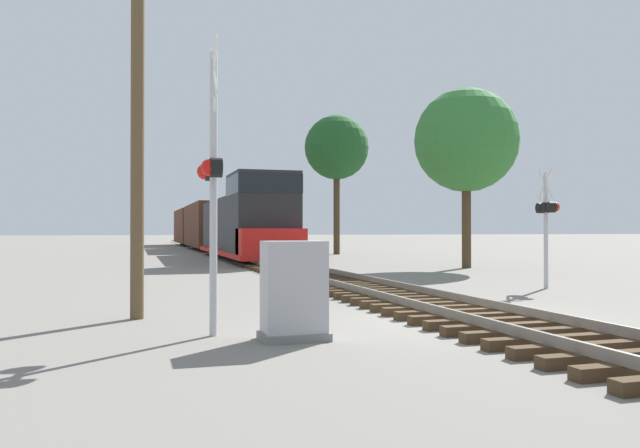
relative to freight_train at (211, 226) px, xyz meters
name	(u,v)px	position (x,y,z in m)	size (l,w,h in m)	color
ground_plane	(467,320)	(0.00, -39.58, -1.96)	(400.00, 400.00, 0.00)	slate
rail_track_bed	(467,313)	(0.00, -39.58, -1.82)	(2.60, 160.00, 0.31)	#42301E
freight_train	(211,226)	(0.00, 0.00, 0.00)	(2.99, 47.68, 4.36)	#232326
crossing_signal_near	(212,174)	(-4.72, -39.96, 0.58)	(0.33, 1.00, 4.62)	#B7B7BC
crossing_signal_far	(547,213)	(5.34, -34.74, 0.18)	(0.49, 1.01, 3.45)	#B7B7BC
relay_cabinet	(294,291)	(-3.57, -40.68, -1.22)	(1.02, 0.67, 1.49)	slate
utility_pole	(138,86)	(-5.82, -37.68, 2.39)	(1.80, 0.25, 8.36)	brown
tree_far_right	(466,141)	(8.03, -25.62, 3.60)	(4.53, 4.53, 7.85)	#473521
tree_mid_background	(337,148)	(7.40, -9.45, 5.29)	(4.39, 4.39, 9.50)	#473521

